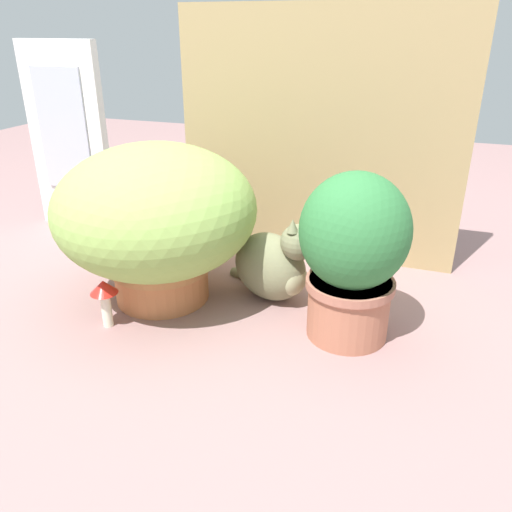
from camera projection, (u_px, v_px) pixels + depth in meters
The scene contains 7 objects.
ground_plane at pixel (224, 320), 1.54m from camera, with size 6.00×6.00×0.00m, color gray.
cardboard_backdrop at pixel (317, 139), 1.81m from camera, with size 1.04×0.03×0.89m, color tan.
window_panel_white at pixel (68, 137), 2.12m from camera, with size 0.36×0.05×0.77m.
grass_planter at pixel (157, 216), 1.55m from camera, with size 0.62×0.62×0.50m.
leafy_planter at pixel (353, 252), 1.36m from camera, with size 0.30×0.30×0.48m.
cat at pixel (274, 265), 1.61m from camera, with size 0.36×0.26×0.32m.
mushroom_ornament_red at pixel (104, 293), 1.47m from camera, with size 0.08×0.08×0.15m.
Camera 1 is at (0.54, -1.21, 0.81)m, focal length 35.67 mm.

